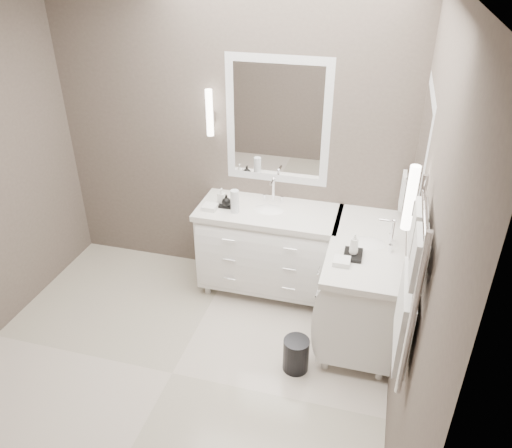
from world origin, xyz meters
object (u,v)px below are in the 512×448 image
(vanity_right, at_px, (364,281))
(towel_ladder, at_px, (409,292))
(vanity_back, at_px, (268,245))
(waste_bin, at_px, (296,355))

(vanity_right, xyz_separation_m, towel_ladder, (0.23, -1.30, 0.91))
(vanity_right, bearing_deg, towel_ladder, -80.16)
(vanity_back, relative_size, towel_ladder, 1.38)
(vanity_back, xyz_separation_m, vanity_right, (0.88, -0.33, 0.00))
(towel_ladder, height_order, waste_bin, towel_ladder)
(vanity_back, distance_m, waste_bin, 1.08)
(vanity_right, distance_m, waste_bin, 0.81)
(towel_ladder, bearing_deg, vanity_right, 99.84)
(towel_ladder, bearing_deg, waste_bin, 132.83)
(vanity_right, bearing_deg, vanity_back, 159.62)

